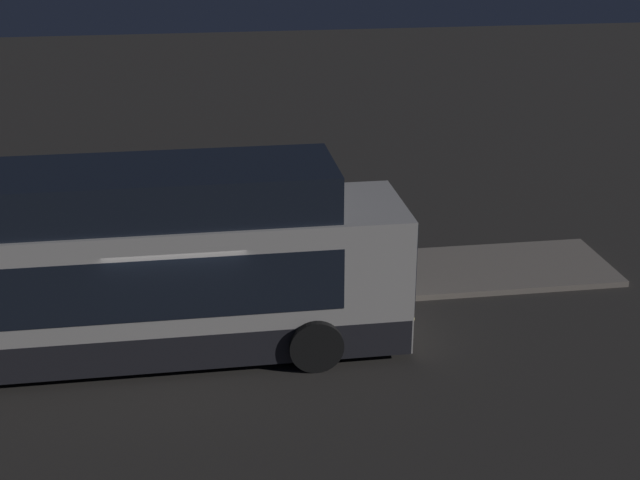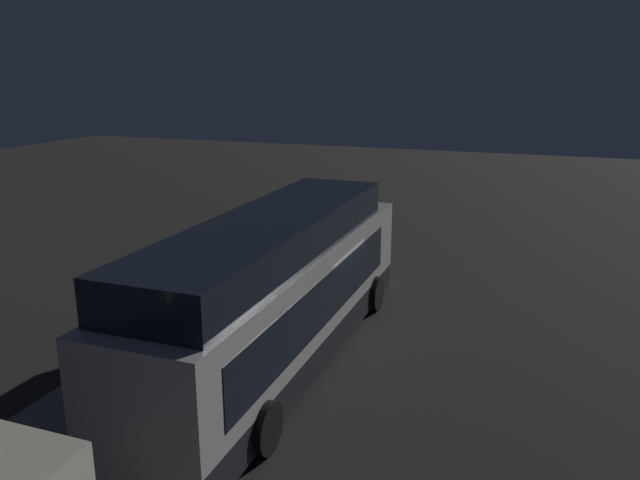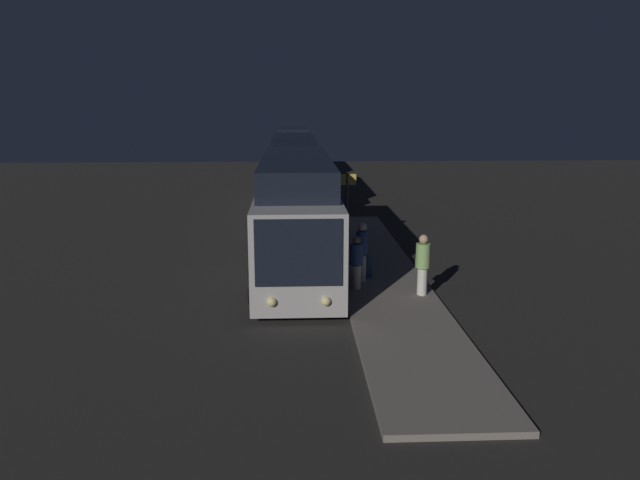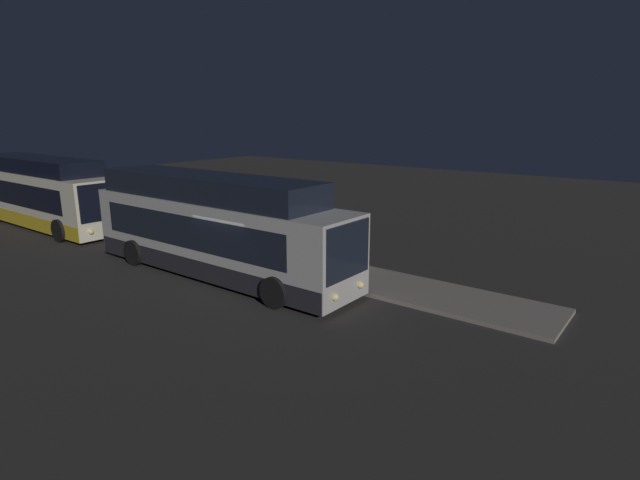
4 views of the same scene
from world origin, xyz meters
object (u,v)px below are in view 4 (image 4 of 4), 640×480
(bus_lead, at_px, (216,231))
(passenger_with_bags, at_px, (302,244))
(passenger_boarding, at_px, (357,243))
(passenger_waiting, at_px, (314,253))
(suitcase, at_px, (295,258))
(bus_second, at_px, (44,196))
(sign_post, at_px, (212,210))

(bus_lead, xyz_separation_m, passenger_with_bags, (2.53, 1.95, -0.52))
(passenger_boarding, bearing_deg, passenger_waiting, 160.02)
(passenger_with_bags, relative_size, suitcase, 2.18)
(bus_lead, height_order, bus_second, bus_lead)
(passenger_waiting, distance_m, suitcase, 1.53)
(passenger_boarding, distance_m, passenger_with_bags, 2.11)
(passenger_boarding, xyz_separation_m, sign_post, (-6.37, -1.60, 0.78))
(passenger_waiting, relative_size, suitcase, 1.88)
(passenger_with_bags, relative_size, sign_post, 0.66)
(bus_lead, bearing_deg, passenger_waiting, 27.55)
(bus_second, bearing_deg, passenger_with_bags, 6.92)
(bus_second, distance_m, sign_post, 11.26)
(passenger_boarding, height_order, passenger_waiting, passenger_boarding)
(bus_lead, bearing_deg, bus_second, -180.00)
(suitcase, bearing_deg, passenger_with_bags, -24.67)
(suitcase, relative_size, sign_post, 0.30)
(passenger_with_bags, height_order, sign_post, sign_post)
(sign_post, bearing_deg, bus_lead, -38.33)
(bus_second, xyz_separation_m, passenger_boarding, (17.47, 3.53, -0.59))
(passenger_boarding, bearing_deg, passenger_with_bags, 137.89)
(passenger_boarding, bearing_deg, bus_lead, 131.35)
(passenger_boarding, height_order, sign_post, sign_post)
(passenger_waiting, xyz_separation_m, passenger_with_bags, (-0.76, 0.24, 0.16))
(bus_lead, bearing_deg, passenger_with_bags, 37.67)
(passenger_waiting, distance_m, passenger_with_bags, 0.81)
(sign_post, bearing_deg, suitcase, 3.67)
(bus_lead, xyz_separation_m, passenger_waiting, (3.29, 1.72, -0.68))
(bus_lead, relative_size, passenger_waiting, 7.42)
(passenger_boarding, bearing_deg, bus_second, 100.80)
(suitcase, xyz_separation_m, sign_post, (-4.39, -0.28, 1.41))
(bus_lead, distance_m, suitcase, 3.19)
(bus_lead, xyz_separation_m, suitcase, (1.95, 2.22, -1.22))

